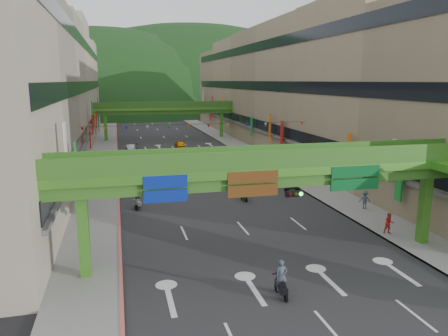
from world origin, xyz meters
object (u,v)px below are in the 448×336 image
(car_yellow, at_px, (180,145))
(scooter_rider_mid, at_px, (244,189))
(overpass_near, at_px, (290,180))
(pedestrian_red, at_px, (389,225))
(car_silver, at_px, (131,149))
(scooter_rider_near, at_px, (281,280))

(car_yellow, bearing_deg, scooter_rider_mid, -90.16)
(overpass_near, height_order, scooter_rider_mid, overpass_near)
(pedestrian_red, bearing_deg, car_silver, 123.81)
(scooter_rider_mid, bearing_deg, overpass_near, -95.49)
(overpass_near, distance_m, scooter_rider_mid, 14.72)
(pedestrian_red, bearing_deg, car_yellow, 113.08)
(car_silver, distance_m, car_yellow, 8.48)
(car_silver, bearing_deg, scooter_rider_mid, -80.60)
(overpass_near, relative_size, car_yellow, 7.68)
(scooter_rider_near, bearing_deg, car_silver, 96.93)
(scooter_rider_mid, relative_size, car_yellow, 0.60)
(pedestrian_red, bearing_deg, overpass_near, -151.51)
(overpass_near, distance_m, car_silver, 45.63)
(car_yellow, xyz_separation_m, pedestrian_red, (8.70, -44.60, 0.14))
(scooter_rider_near, distance_m, car_silver, 49.17)
(scooter_rider_mid, relative_size, car_silver, 0.59)
(scooter_rider_near, relative_size, car_silver, 0.53)
(overpass_near, relative_size, scooter_rider_mid, 12.73)
(car_silver, xyz_separation_m, pedestrian_red, (16.80, -42.08, 0.14))
(scooter_rider_mid, bearing_deg, scooter_rider_near, -100.43)
(overpass_near, bearing_deg, scooter_rider_near, -115.89)
(scooter_rider_mid, xyz_separation_m, car_yellow, (-1.19, 33.13, -0.52))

